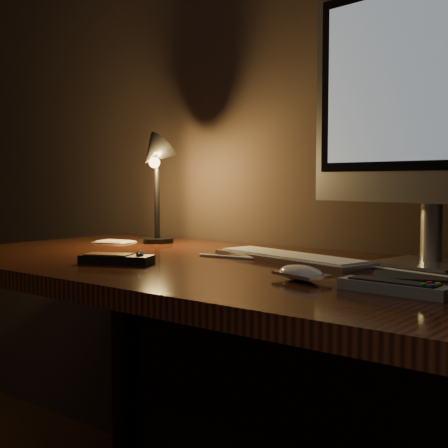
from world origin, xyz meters
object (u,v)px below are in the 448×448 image
Objects in this scene: mouse at (301,275)px; desk at (260,317)px; media_remote at (117,259)px; tv_remote at (394,287)px; keyboard at (290,257)px; desk_lamp at (155,169)px; monitor at (428,95)px.

desk is at bearing 157.57° from mouse.
desk is 0.32m from mouse.
desk is 0.35m from media_remote.
tv_remote reaches higher than desk.
keyboard is 1.29× the size of desk_lamp.
media_remote is (-0.54, -0.38, -0.35)m from monitor.
media_remote reaches higher than mouse.
desk is 9.45× the size of media_remote.
mouse is at bearing -40.19° from keyboard.
mouse is 0.19m from tv_remote.
mouse is at bearing -17.05° from media_remote.
tv_remote is at bearing -25.82° from desk.
mouse is at bearing -26.48° from desk_lamp.
keyboard is (0.05, 0.05, 0.14)m from desk.
monitor reaches higher than tv_remote.
desk_lamp is at bearing 162.67° from tv_remote.
tv_remote is at bearing -20.69° from media_remote.
media_remote reaches higher than tv_remote.
monitor is 3.59× the size of media_remote.
desk is at bearing 156.84° from tv_remote.
monitor is at bearing 24.02° from desk.
tv_remote is (0.36, -0.24, 0.00)m from keyboard.
desk_lamp is at bearing 165.65° from desk.
tv_remote is (0.41, -0.20, 0.14)m from desk.
keyboard reaches higher than desk.
media_remote is (-0.44, -0.06, 0.00)m from mouse.
monitor is at bearing 89.26° from mouse.
monitor is at bearing 106.29° from tv_remote.
desk_lamp is (-0.46, 0.12, 0.34)m from desk.
tv_remote reaches higher than keyboard.
monitor reaches higher than desk.
monitor is 1.48× the size of keyboard.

